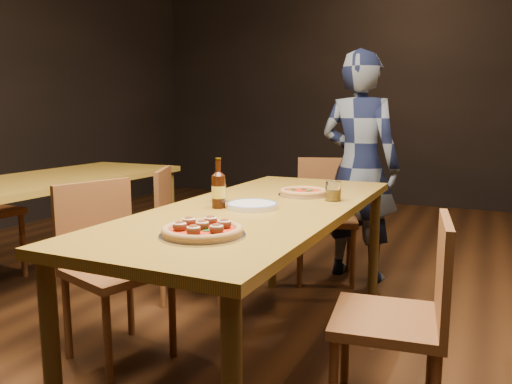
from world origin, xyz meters
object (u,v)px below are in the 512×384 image
at_px(pizza_meatball, 202,230).
at_px(water_glass, 219,193).
at_px(chair_main_sw, 194,231).
at_px(chair_main_e, 387,318).
at_px(plate_stack, 252,206).
at_px(table_main, 261,221).
at_px(table_left, 45,189).
at_px(beer_bottle, 219,191).
at_px(diner, 359,167).
at_px(amber_glass, 333,191).
at_px(chair_main_nw, 118,269).
at_px(chair_end, 326,218).
at_px(pizza_margherita, 303,192).

distance_m(pizza_meatball, water_glass, 0.68).
bearing_deg(chair_main_sw, chair_main_e, -145.67).
distance_m(plate_stack, water_glass, 0.23).
distance_m(table_main, plate_stack, 0.11).
xyz_separation_m(chair_main_sw, water_glass, (0.48, -0.54, 0.36)).
xyz_separation_m(table_left, plate_stack, (1.69, -0.38, 0.08)).
relative_size(table_main, beer_bottle, 9.08).
relative_size(chair_main_sw, diner, 0.55).
bearing_deg(beer_bottle, water_glass, 118.60).
relative_size(chair_main_sw, beer_bottle, 3.95).
relative_size(chair_main_sw, amber_glass, 9.11).
xyz_separation_m(chair_main_nw, diner, (0.74, 1.68, 0.36)).
bearing_deg(pizza_meatball, chair_main_e, 29.59).
relative_size(plate_stack, amber_glass, 2.43).
xyz_separation_m(pizza_meatball, beer_bottle, (-0.20, 0.47, 0.06)).
bearing_deg(plate_stack, chair_end, 92.15).
bearing_deg(table_left, pizza_margherita, 1.68).
bearing_deg(table_main, diner, 84.89).
height_order(chair_main_e, amber_glass, chair_main_e).
relative_size(plate_stack, diner, 0.15).
bearing_deg(beer_bottle, pizza_meatball, -67.11).
relative_size(chair_main_nw, pizza_margherita, 3.38).
distance_m(chair_main_nw, chair_main_e, 1.26).
bearing_deg(chair_main_e, beer_bottle, -107.85).
xyz_separation_m(table_main, chair_end, (-0.06, 1.24, -0.23)).
distance_m(table_left, pizza_meatball, 1.98).
height_order(chair_main_nw, beer_bottle, beer_bottle).
relative_size(beer_bottle, water_glass, 2.53).
bearing_deg(diner, pizza_margherita, 99.03).
relative_size(amber_glass, diner, 0.06).
relative_size(plate_stack, water_glass, 2.67).
relative_size(table_main, pizza_margherita, 7.65).
xyz_separation_m(chair_main_nw, water_glass, (0.39, 0.29, 0.35)).
xyz_separation_m(amber_glass, diner, (-0.14, 1.14, -0.00)).
bearing_deg(beer_bottle, chair_main_sw, 129.38).
height_order(chair_end, water_glass, chair_end).
bearing_deg(pizza_margherita, chair_main_e, -48.49).
distance_m(table_main, amber_glass, 0.39).
relative_size(chair_main_e, diner, 0.53).
relative_size(chair_end, diner, 0.56).
distance_m(chair_end, plate_stack, 1.35).
distance_m(chair_main_nw, pizza_meatball, 0.82).
height_order(table_left, chair_main_sw, chair_main_sw).
bearing_deg(plate_stack, table_main, 83.66).
distance_m(table_left, amber_glass, 1.97).
distance_m(chair_main_e, pizza_margherita, 0.91).
bearing_deg(table_left, water_glass, -11.18).
bearing_deg(diner, table_left, 42.41).
xyz_separation_m(chair_main_nw, amber_glass, (0.88, 0.54, 0.36)).
bearing_deg(plate_stack, amber_glass, 50.73).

